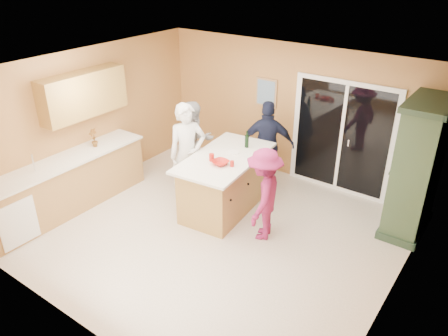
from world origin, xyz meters
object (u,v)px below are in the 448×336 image
Objects in this scene: woman_navy at (268,145)px; woman_grey at (195,145)px; kitchen_island at (225,184)px; green_hutch at (417,170)px; woman_white at (188,154)px; woman_magenta at (264,195)px.

woman_grey is at bearing 6.10° from woman_navy.
green_hutch is (2.75, 1.20, 0.59)m from kitchen_island.
woman_white reaches higher than kitchen_island.
woman_grey is 2.06m from woman_magenta.
woman_navy is 1.68m from woman_magenta.
woman_white is at bearing -175.82° from kitchen_island.
woman_magenta is (-1.79, -1.53, -0.31)m from green_hutch.
woman_white is at bearing -138.67° from woman_grey.
kitchen_island is 1.19× the size of woman_navy.
woman_white is (-0.71, -0.12, 0.43)m from kitchen_island.
woman_white is 0.58m from woman_grey.
green_hutch reaches higher than woman_navy.
woman_magenta is (0.81, -1.47, -0.09)m from woman_navy.
woman_grey is 1.35m from woman_navy.
kitchen_island is 0.84m from woman_white.
woman_magenta is at bearing -95.59° from woman_grey.
green_hutch is 2.61m from woman_navy.
kitchen_island is 1.21m from woman_navy.
kitchen_island is at bearing 54.63° from woman_navy.
woman_magenta is (1.93, -0.72, -0.08)m from woman_grey.
woman_navy is (-2.60, -0.06, -0.22)m from green_hutch.
woman_grey is 0.98× the size of woman_navy.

